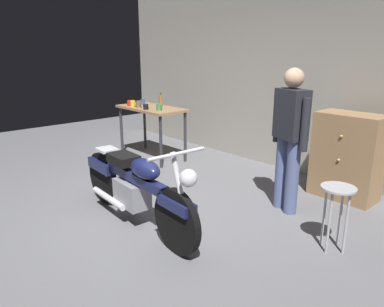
{
  "coord_description": "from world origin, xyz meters",
  "views": [
    {
      "loc": [
        3.08,
        -2.12,
        1.85
      ],
      "look_at": [
        -0.01,
        0.7,
        0.65
      ],
      "focal_mm": 33.77,
      "sensor_mm": 36.0,
      "label": 1
    }
  ],
  "objects_px": {
    "person_standing": "(290,135)",
    "wooden_dresser": "(347,156)",
    "mug_green_speckled": "(159,107)",
    "motorcycle": "(134,186)",
    "bottle": "(161,101)",
    "mug_blue_enamel": "(143,102)",
    "mug_red_diner": "(130,103)",
    "mug_black_matte": "(146,107)",
    "mug_brown_stoneware": "(139,104)",
    "shop_stool": "(337,201)",
    "mug_yellow_tall": "(133,104)"
  },
  "relations": [
    {
      "from": "motorcycle",
      "to": "mug_red_diner",
      "type": "height_order",
      "value": "motorcycle"
    },
    {
      "from": "person_standing",
      "to": "mug_brown_stoneware",
      "type": "bearing_deg",
      "value": 19.75
    },
    {
      "from": "mug_red_diner",
      "to": "person_standing",
      "type": "bearing_deg",
      "value": 0.69
    },
    {
      "from": "mug_brown_stoneware",
      "to": "mug_yellow_tall",
      "type": "bearing_deg",
      "value": -166.12
    },
    {
      "from": "person_standing",
      "to": "mug_yellow_tall",
      "type": "distance_m",
      "value": 3.11
    },
    {
      "from": "shop_stool",
      "to": "mug_red_diner",
      "type": "bearing_deg",
      "value": 174.46
    },
    {
      "from": "shop_stool",
      "to": "mug_brown_stoneware",
      "type": "height_order",
      "value": "mug_brown_stoneware"
    },
    {
      "from": "wooden_dresser",
      "to": "mug_brown_stoneware",
      "type": "height_order",
      "value": "wooden_dresser"
    },
    {
      "from": "wooden_dresser",
      "to": "mug_blue_enamel",
      "type": "distance_m",
      "value": 3.59
    },
    {
      "from": "mug_brown_stoneware",
      "to": "bottle",
      "type": "xyz_separation_m",
      "value": [
        0.22,
        0.31,
        0.04
      ]
    },
    {
      "from": "mug_brown_stoneware",
      "to": "mug_blue_enamel",
      "type": "height_order",
      "value": "mug_brown_stoneware"
    },
    {
      "from": "shop_stool",
      "to": "mug_blue_enamel",
      "type": "xyz_separation_m",
      "value": [
        -4.03,
        0.64,
        0.45
      ]
    },
    {
      "from": "mug_yellow_tall",
      "to": "mug_red_diner",
      "type": "bearing_deg",
      "value": 169.63
    },
    {
      "from": "mug_brown_stoneware",
      "to": "mug_yellow_tall",
      "type": "height_order",
      "value": "mug_brown_stoneware"
    },
    {
      "from": "mug_green_speckled",
      "to": "mug_yellow_tall",
      "type": "xyz_separation_m",
      "value": [
        -0.61,
        -0.11,
        0.01
      ]
    },
    {
      "from": "wooden_dresser",
      "to": "mug_green_speckled",
      "type": "bearing_deg",
      "value": -162.95
    },
    {
      "from": "mug_green_speckled",
      "to": "mug_yellow_tall",
      "type": "relative_size",
      "value": 1.01
    },
    {
      "from": "shop_stool",
      "to": "bottle",
      "type": "bearing_deg",
      "value": 168.79
    },
    {
      "from": "shop_stool",
      "to": "mug_red_diner",
      "type": "height_order",
      "value": "mug_red_diner"
    },
    {
      "from": "person_standing",
      "to": "mug_yellow_tall",
      "type": "relative_size",
      "value": 13.73
    },
    {
      "from": "wooden_dresser",
      "to": "mug_brown_stoneware",
      "type": "bearing_deg",
      "value": -164.15
    },
    {
      "from": "shop_stool",
      "to": "mug_yellow_tall",
      "type": "xyz_separation_m",
      "value": [
        -3.93,
        0.37,
        0.46
      ]
    },
    {
      "from": "motorcycle",
      "to": "mug_yellow_tall",
      "type": "relative_size",
      "value": 18.0
    },
    {
      "from": "motorcycle",
      "to": "mug_brown_stoneware",
      "type": "xyz_separation_m",
      "value": [
        -2.09,
        1.5,
        0.51
      ]
    },
    {
      "from": "person_standing",
      "to": "bottle",
      "type": "bearing_deg",
      "value": 13.39
    },
    {
      "from": "motorcycle",
      "to": "bottle",
      "type": "distance_m",
      "value": 2.66
    },
    {
      "from": "person_standing",
      "to": "bottle",
      "type": "height_order",
      "value": "person_standing"
    },
    {
      "from": "mug_yellow_tall",
      "to": "bottle",
      "type": "xyz_separation_m",
      "value": [
        0.35,
        0.34,
        0.04
      ]
    },
    {
      "from": "person_standing",
      "to": "mug_red_diner",
      "type": "height_order",
      "value": "person_standing"
    },
    {
      "from": "mug_green_speckled",
      "to": "person_standing",
      "type": "bearing_deg",
      "value": -0.92
    },
    {
      "from": "person_standing",
      "to": "mug_green_speckled",
      "type": "xyz_separation_m",
      "value": [
        -2.5,
        0.04,
        0.02
      ]
    },
    {
      "from": "mug_green_speckled",
      "to": "mug_yellow_tall",
      "type": "bearing_deg",
      "value": -170.2
    },
    {
      "from": "mug_brown_stoneware",
      "to": "mug_green_speckled",
      "type": "bearing_deg",
      "value": 8.68
    },
    {
      "from": "shop_stool",
      "to": "mug_green_speckled",
      "type": "xyz_separation_m",
      "value": [
        -3.32,
        0.47,
        0.45
      ]
    },
    {
      "from": "motorcycle",
      "to": "person_standing",
      "type": "xyz_separation_m",
      "value": [
        0.89,
        1.54,
        0.48
      ]
    },
    {
      "from": "motorcycle",
      "to": "shop_stool",
      "type": "bearing_deg",
      "value": 36.22
    },
    {
      "from": "motorcycle",
      "to": "mug_black_matte",
      "type": "relative_size",
      "value": 18.45
    },
    {
      "from": "person_standing",
      "to": "motorcycle",
      "type": "bearing_deg",
      "value": 79.03
    },
    {
      "from": "wooden_dresser",
      "to": "mug_red_diner",
      "type": "xyz_separation_m",
      "value": [
        -3.54,
        -0.93,
        0.4
      ]
    },
    {
      "from": "person_standing",
      "to": "wooden_dresser",
      "type": "relative_size",
      "value": 1.52
    },
    {
      "from": "motorcycle",
      "to": "mug_blue_enamel",
      "type": "distance_m",
      "value": 2.94
    },
    {
      "from": "mug_black_matte",
      "to": "bottle",
      "type": "xyz_separation_m",
      "value": [
        -0.04,
        0.34,
        0.05
      ]
    },
    {
      "from": "mug_green_speckled",
      "to": "motorcycle",
      "type": "bearing_deg",
      "value": -44.49
    },
    {
      "from": "mug_red_diner",
      "to": "mug_black_matte",
      "type": "bearing_deg",
      "value": -2.95
    },
    {
      "from": "mug_blue_enamel",
      "to": "bottle",
      "type": "xyz_separation_m",
      "value": [
        0.45,
        0.07,
        0.05
      ]
    },
    {
      "from": "mug_green_speckled",
      "to": "bottle",
      "type": "height_order",
      "value": "bottle"
    },
    {
      "from": "person_standing",
      "to": "shop_stool",
      "type": "distance_m",
      "value": 1.03
    },
    {
      "from": "mug_brown_stoneware",
      "to": "mug_blue_enamel",
      "type": "bearing_deg",
      "value": 133.17
    },
    {
      "from": "motorcycle",
      "to": "person_standing",
      "type": "height_order",
      "value": "person_standing"
    },
    {
      "from": "mug_black_matte",
      "to": "mug_yellow_tall",
      "type": "bearing_deg",
      "value": 179.82
    }
  ]
}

